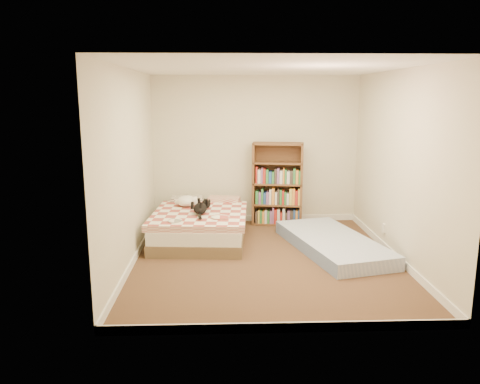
{
  "coord_description": "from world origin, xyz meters",
  "views": [
    {
      "loc": [
        -0.57,
        -5.97,
        2.15
      ],
      "look_at": [
        -0.33,
        0.3,
        0.87
      ],
      "focal_mm": 35.0,
      "sensor_mm": 36.0,
      "label": 1
    }
  ],
  "objects_px": {
    "bed": "(201,224)",
    "floor_mattress": "(332,243)",
    "black_cat": "(201,208)",
    "white_dog": "(187,201)",
    "bookshelf": "(277,194)"
  },
  "relations": [
    {
      "from": "floor_mattress",
      "to": "black_cat",
      "type": "xyz_separation_m",
      "value": [
        -1.89,
        0.45,
        0.43
      ]
    },
    {
      "from": "floor_mattress",
      "to": "black_cat",
      "type": "height_order",
      "value": "black_cat"
    },
    {
      "from": "black_cat",
      "to": "bed",
      "type": "bearing_deg",
      "value": 111.48
    },
    {
      "from": "floor_mattress",
      "to": "bed",
      "type": "bearing_deg",
      "value": 147.44
    },
    {
      "from": "floor_mattress",
      "to": "black_cat",
      "type": "bearing_deg",
      "value": 152.35
    },
    {
      "from": "bookshelf",
      "to": "white_dog",
      "type": "height_order",
      "value": "bookshelf"
    },
    {
      "from": "bookshelf",
      "to": "floor_mattress",
      "type": "bearing_deg",
      "value": -56.2
    },
    {
      "from": "floor_mattress",
      "to": "white_dog",
      "type": "relative_size",
      "value": 4.88
    },
    {
      "from": "bed",
      "to": "floor_mattress",
      "type": "height_order",
      "value": "bed"
    },
    {
      "from": "white_dog",
      "to": "bed",
      "type": "bearing_deg",
      "value": -68.62
    },
    {
      "from": "floor_mattress",
      "to": "white_dog",
      "type": "xyz_separation_m",
      "value": [
        -2.12,
        0.87,
        0.44
      ]
    },
    {
      "from": "black_cat",
      "to": "floor_mattress",
      "type": "bearing_deg",
      "value": 5.77
    },
    {
      "from": "black_cat",
      "to": "white_dog",
      "type": "distance_m",
      "value": 0.48
    },
    {
      "from": "white_dog",
      "to": "floor_mattress",
      "type": "bearing_deg",
      "value": -43.36
    },
    {
      "from": "bookshelf",
      "to": "black_cat",
      "type": "xyz_separation_m",
      "value": [
        -1.26,
        -0.95,
        0.0
      ]
    }
  ]
}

